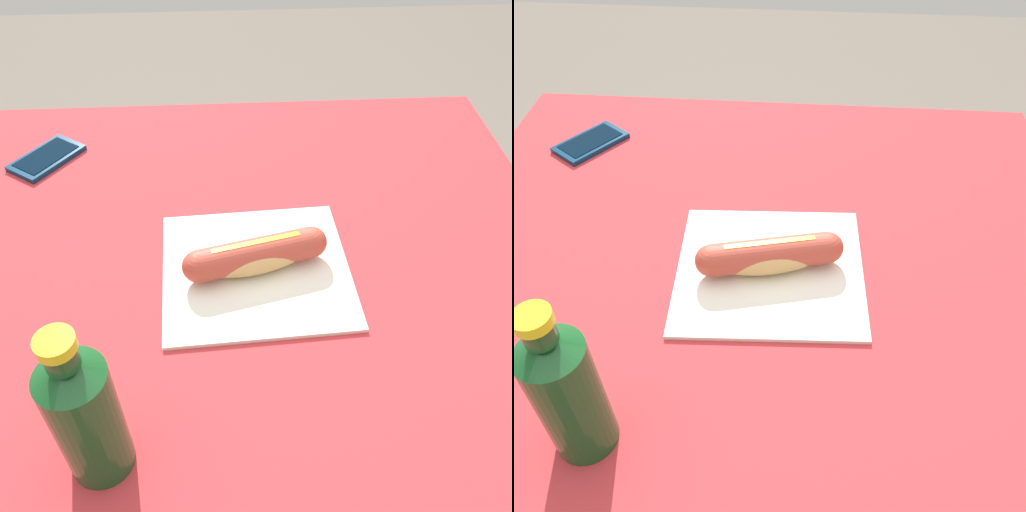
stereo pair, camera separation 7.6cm
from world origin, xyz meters
TOP-DOWN VIEW (x-y plane):
  - ground_plane at (0.00, 0.00)m, footprint 6.00×6.00m
  - dining_table at (0.00, 0.00)m, footprint 0.98×0.98m
  - paper_wrapper at (0.02, 0.01)m, footprint 0.27×0.26m
  - hot_dog at (0.02, 0.01)m, footprint 0.20×0.09m
  - cell_phone at (-0.33, 0.31)m, footprint 0.13×0.14m
  - soda_bottle at (-0.15, -0.25)m, footprint 0.07×0.07m

SIDE VIEW (x-z plane):
  - ground_plane at x=0.00m, z-range 0.00..0.00m
  - dining_table at x=0.00m, z-range 0.24..0.99m
  - paper_wrapper at x=0.02m, z-range 0.76..0.76m
  - cell_phone at x=-0.33m, z-range 0.76..0.77m
  - hot_dog at x=0.02m, z-range 0.76..0.81m
  - soda_bottle at x=-0.15m, z-range 0.74..0.95m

